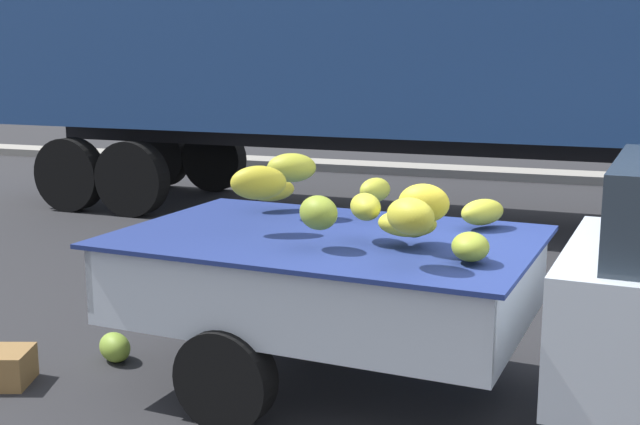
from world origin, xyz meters
name	(u,v)px	position (x,y,z in m)	size (l,w,h in m)	color
ground	(529,425)	(0.00, 0.00, 0.00)	(220.00, 220.00, 0.00)	#28282B
curb_strip	(592,178)	(0.00, 10.51, 0.08)	(80.00, 0.80, 0.16)	gray
pickup_truck	(631,297)	(0.54, 0.01, 0.88)	(4.99, 2.17, 1.70)	silver
semi_trailer	(397,35)	(-2.51, 6.08, 2.54)	(12.06, 2.91, 3.95)	navy
fallen_banana_bunch_near_tailgate	(115,347)	(-3.06, 0.04, 0.11)	(0.32, 0.21, 0.22)	olive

